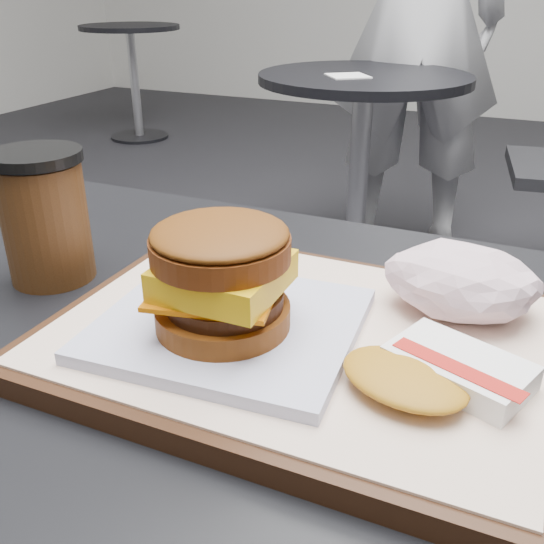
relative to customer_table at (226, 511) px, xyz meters
The scene contains 10 objects.
customer_table is the anchor object (origin of this frame).
serving_tray 0.21m from the customer_table, 14.97° to the left, with size 0.38×0.28×0.02m.
breakfast_sandwich 0.25m from the customer_table, 43.26° to the right, with size 0.20×0.18×0.09m.
hash_brown 0.28m from the customer_table, ahead, with size 0.13×0.11×0.02m.
crumpled_wrapper 0.30m from the customer_table, 29.19° to the left, with size 0.12×0.09×0.05m, color white, non-canonical shape.
coffee_cup 0.32m from the customer_table, 168.67° to the left, with size 0.08×0.08×0.12m.
neighbor_table 1.69m from the customer_table, 101.98° to the left, with size 0.70×0.70×0.75m.
napkin 1.62m from the customer_table, 103.71° to the left, with size 0.12×0.12×0.00m, color white.
patron 2.15m from the customer_table, 97.62° to the left, with size 0.66×0.43×1.82m, color silver.
bg_table_mid 4.00m from the customer_table, 126.87° to the left, with size 0.66×0.66×0.75m.
Camera 1 is at (0.21, -0.36, 1.03)m, focal length 40.00 mm.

